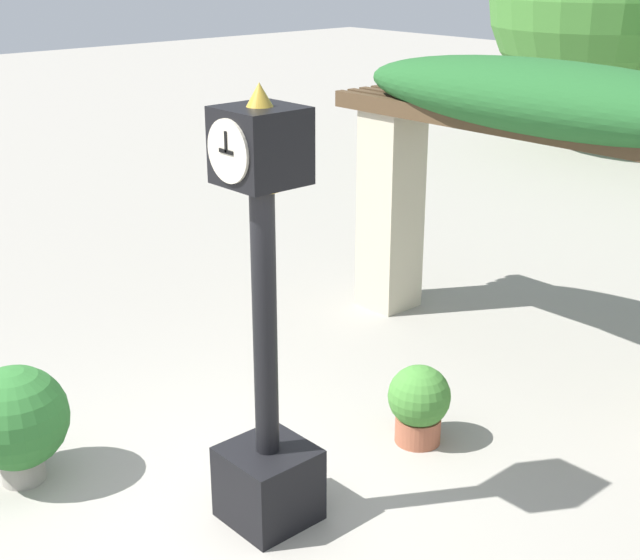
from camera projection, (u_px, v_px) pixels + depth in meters
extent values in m
plane|color=gray|center=(218.00, 510.00, 6.62)|extent=(60.00, 60.00, 0.00)
cube|color=black|center=(269.00, 483.00, 6.44)|extent=(0.60, 0.60, 0.57)
cylinder|color=black|center=(265.00, 327.00, 6.01)|extent=(0.17, 0.17, 1.91)
cylinder|color=gold|center=(262.00, 186.00, 5.67)|extent=(0.27, 0.27, 0.04)
cube|color=black|center=(261.00, 146.00, 5.57)|extent=(0.49, 0.49, 0.49)
cylinder|color=beige|center=(228.00, 151.00, 5.41)|extent=(0.40, 0.02, 0.40)
cylinder|color=beige|center=(292.00, 140.00, 5.73)|extent=(0.40, 0.02, 0.40)
cube|color=black|center=(226.00, 152.00, 5.41)|extent=(0.14, 0.01, 0.02)
cube|color=black|center=(226.00, 142.00, 5.38)|extent=(0.02, 0.01, 0.13)
cone|color=gold|center=(259.00, 94.00, 5.46)|extent=(0.17, 0.17, 0.15)
cube|color=#BCB299|center=(390.00, 211.00, 10.02)|extent=(0.55, 0.55, 2.27)
cube|color=#4C3823|center=(532.00, 132.00, 8.03)|extent=(5.12, 0.10, 0.17)
cube|color=#4C3823|center=(544.00, 129.00, 8.15)|extent=(5.12, 0.10, 0.17)
cube|color=#4C3823|center=(556.00, 127.00, 8.26)|extent=(5.12, 0.10, 0.17)
cube|color=#4C3823|center=(567.00, 124.00, 8.37)|extent=(5.12, 0.10, 0.17)
ellipsoid|color=#235B28|center=(552.00, 99.00, 8.11)|extent=(4.48, 1.15, 0.70)
cylinder|color=gray|center=(22.00, 466.00, 6.95)|extent=(0.34, 0.34, 0.25)
sphere|color=#2D6B2D|center=(16.00, 417.00, 6.80)|extent=(0.81, 0.81, 0.81)
cylinder|color=#9E563D|center=(418.00, 429.00, 7.50)|extent=(0.39, 0.39, 0.23)
sphere|color=#427F33|center=(419.00, 396.00, 7.39)|extent=(0.53, 0.53, 0.53)
cylinder|color=brown|center=(585.00, 111.00, 18.21)|extent=(0.28, 0.28, 1.53)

